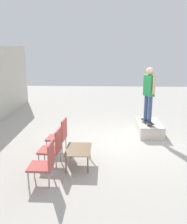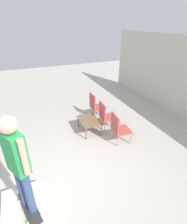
{
  "view_description": "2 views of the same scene",
  "coord_description": "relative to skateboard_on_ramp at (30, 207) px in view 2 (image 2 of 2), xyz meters",
  "views": [
    {
      "loc": [
        -7.49,
        0.5,
        2.89
      ],
      "look_at": [
        -0.78,
        0.81,
        1.17
      ],
      "focal_mm": 40.0,
      "sensor_mm": 36.0,
      "label": 1
    },
    {
      "loc": [
        3.03,
        -0.68,
        3.39
      ],
      "look_at": [
        -1.06,
        1.04,
        1.08
      ],
      "focal_mm": 28.0,
      "sensor_mm": 36.0,
      "label": 2
    }
  ],
  "objects": [
    {
      "name": "ground_plane",
      "position": [
        -0.78,
        0.97,
        -0.46
      ],
      "size": [
        24.0,
        24.0,
        0.0
      ],
      "primitive_type": "plane",
      "color": "#B7B2A8"
    },
    {
      "name": "skateboard_on_ramp",
      "position": [
        0.0,
        0.0,
        0.0
      ],
      "size": [
        0.81,
        0.38,
        0.07
      ],
      "rotation": [
        0.0,
        0.0,
        0.24
      ],
      "color": "#2D2D2D",
      "rests_on": "skate_ramp_box"
    },
    {
      "name": "person_skater",
      "position": [
        0.0,
        0.0,
        1.1
      ],
      "size": [
        0.51,
        0.36,
        1.82
      ],
      "rotation": [
        0.0,
        0.0,
        0.49
      ],
      "color": "#384C7A",
      "rests_on": "skateboard_on_ramp"
    },
    {
      "name": "coffee_table",
      "position": [
        -2.47,
        2.11,
        -0.06
      ],
      "size": [
        0.9,
        0.62,
        0.45
      ],
      "color": "brown",
      "rests_on": "ground_plane"
    },
    {
      "name": "patio_chair_left",
      "position": [
        -3.36,
        2.74,
        0.05
      ],
      "size": [
        0.52,
        0.52,
        0.96
      ],
      "rotation": [
        0.0,
        0.0,
        3.14
      ],
      "color": "#99999E",
      "rests_on": "ground_plane"
    },
    {
      "name": "patio_chair_center",
      "position": [
        -2.48,
        2.74,
        0.05
      ],
      "size": [
        0.56,
        0.56,
        0.96
      ],
      "rotation": [
        0.0,
        0.0,
        3.07
      ],
      "color": "#99999E",
      "rests_on": "ground_plane"
    },
    {
      "name": "patio_chair_right",
      "position": [
        -1.59,
        2.74,
        0.05
      ],
      "size": [
        0.57,
        0.57,
        0.96
      ],
      "rotation": [
        0.0,
        0.0,
        3.05
      ],
      "color": "#99999E",
      "rests_on": "ground_plane"
    }
  ]
}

